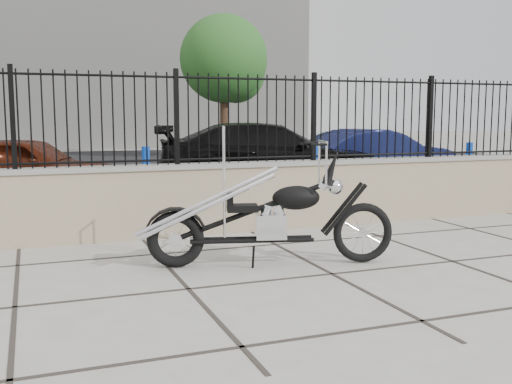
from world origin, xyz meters
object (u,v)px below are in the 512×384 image
object	(u,v)px
car_black	(270,155)
car_red	(25,168)
car_blue	(375,157)
chopper_motorcycle	(266,195)

from	to	relation	value
car_black	car_red	bearing A→B (deg)	106.68
car_black	car_blue	world-z (taller)	car_black
car_red	car_blue	xyz separation A→B (m)	(7.66, -0.06, 0.03)
chopper_motorcycle	car_blue	world-z (taller)	chopper_motorcycle
car_red	car_black	xyz separation A→B (m)	(5.07, 0.14, 0.10)
chopper_motorcycle	car_blue	xyz separation A→B (m)	(5.24, 6.24, -0.12)
car_black	car_blue	bearing A→B (deg)	-79.28
chopper_motorcycle	car_blue	distance (m)	8.15
chopper_motorcycle	car_red	xyz separation A→B (m)	(-2.43, 6.31, -0.14)
chopper_motorcycle	car_red	bearing A→B (deg)	125.85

